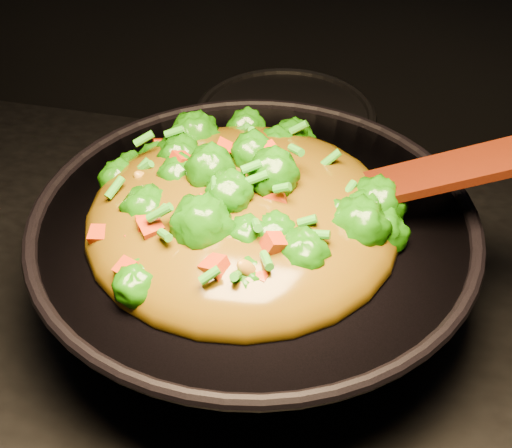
# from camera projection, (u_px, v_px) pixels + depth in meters

# --- Properties ---
(wok) EXTENTS (0.62, 0.62, 0.13)m
(wok) POSITION_uv_depth(u_px,v_px,m) (254.00, 264.00, 0.80)
(wok) COLOR black
(wok) RESTS_ON stovetop
(stir_fry) EXTENTS (0.37, 0.37, 0.11)m
(stir_fry) POSITION_uv_depth(u_px,v_px,m) (242.00, 182.00, 0.71)
(stir_fry) COLOR #185E06
(stir_fry) RESTS_ON wok
(spatula) EXTENTS (0.34, 0.09, 0.15)m
(spatula) POSITION_uv_depth(u_px,v_px,m) (440.00, 173.00, 0.72)
(spatula) COLOR #3C1609
(spatula) RESTS_ON wok
(back_pot) EXTENTS (0.27, 0.27, 0.13)m
(back_pot) POSITION_uv_depth(u_px,v_px,m) (284.00, 152.00, 0.97)
(back_pot) COLOR black
(back_pot) RESTS_ON stovetop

